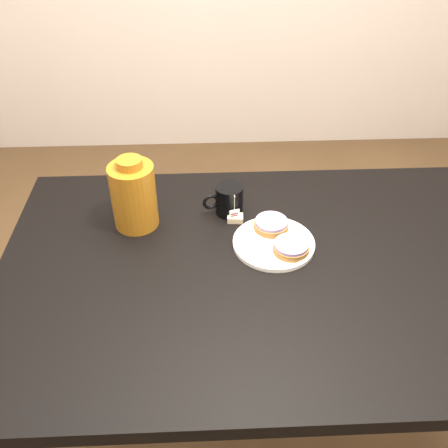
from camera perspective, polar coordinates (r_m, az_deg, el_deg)
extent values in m
plane|color=brown|center=(1.90, 3.63, -21.46)|extent=(4.00, 4.00, 0.00)
cube|color=black|center=(1.32, 4.87, -5.28)|extent=(1.40, 0.90, 0.04)
cylinder|color=black|center=(1.91, -16.63, -5.74)|extent=(0.06, 0.06, 0.71)
cylinder|color=black|center=(2.01, 21.43, -4.45)|extent=(0.06, 0.06, 0.71)
cylinder|color=white|center=(1.36, 5.70, -2.19)|extent=(0.22, 0.22, 0.01)
torus|color=white|center=(1.36, 5.71, -1.99)|extent=(0.22, 0.22, 0.01)
cylinder|color=brown|center=(1.40, 5.40, -0.17)|extent=(0.13, 0.13, 0.02)
cylinder|color=#937CA7|center=(1.39, 5.44, 0.27)|extent=(0.12, 0.12, 0.01)
cylinder|color=brown|center=(1.33, 7.65, -2.78)|extent=(0.10, 0.10, 0.02)
cylinder|color=#937CA7|center=(1.32, 7.70, -2.33)|extent=(0.10, 0.10, 0.01)
cylinder|color=black|center=(1.45, 0.61, 2.80)|extent=(0.10, 0.10, 0.09)
cylinder|color=black|center=(1.43, 0.62, 4.00)|extent=(0.07, 0.07, 0.00)
torus|color=black|center=(1.43, -1.52, 2.53)|extent=(0.05, 0.02, 0.05)
cylinder|color=beige|center=(1.40, 1.20, 2.47)|extent=(0.00, 0.00, 0.05)
cube|color=white|center=(1.43, 1.18, 1.12)|extent=(0.03, 0.01, 0.03)
cube|color=#C6B793|center=(1.44, 1.29, 0.67)|extent=(0.05, 0.03, 0.02)
cylinder|color=brown|center=(1.40, -10.26, 3.15)|extent=(0.15, 0.15, 0.19)
cylinder|color=brown|center=(1.34, -10.77, 6.84)|extent=(0.07, 0.07, 0.02)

